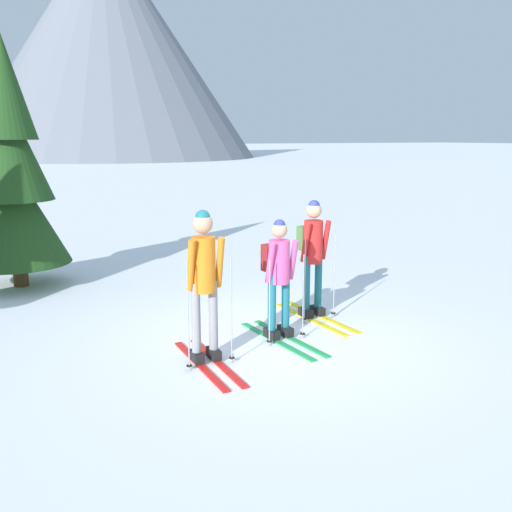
{
  "coord_description": "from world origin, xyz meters",
  "views": [
    {
      "loc": [
        -3.39,
        -6.35,
        2.67
      ],
      "look_at": [
        0.01,
        0.46,
        1.05
      ],
      "focal_mm": 39.5,
      "sensor_mm": 36.0,
      "label": 1
    }
  ],
  "objects_px": {
    "pine_tree_mid": "(12,174)",
    "skier_in_pink": "(279,273)",
    "skier_in_orange": "(204,279)",
    "skier_in_red": "(313,252)"
  },
  "relations": [
    {
      "from": "skier_in_pink",
      "to": "skier_in_red",
      "type": "distance_m",
      "value": 1.07
    },
    {
      "from": "skier_in_pink",
      "to": "pine_tree_mid",
      "type": "bearing_deg",
      "value": 122.99
    },
    {
      "from": "skier_in_orange",
      "to": "skier_in_red",
      "type": "xyz_separation_m",
      "value": [
        2.07,
        0.92,
        -0.03
      ]
    },
    {
      "from": "skier_in_pink",
      "to": "pine_tree_mid",
      "type": "relative_size",
      "value": 0.38
    },
    {
      "from": "skier_in_pink",
      "to": "pine_tree_mid",
      "type": "distance_m",
      "value": 5.44
    },
    {
      "from": "skier_in_orange",
      "to": "pine_tree_mid",
      "type": "height_order",
      "value": "pine_tree_mid"
    },
    {
      "from": "skier_in_pink",
      "to": "skier_in_red",
      "type": "height_order",
      "value": "skier_in_red"
    },
    {
      "from": "pine_tree_mid",
      "to": "skier_in_pink",
      "type": "bearing_deg",
      "value": -57.01
    },
    {
      "from": "skier_in_pink",
      "to": "pine_tree_mid",
      "type": "xyz_separation_m",
      "value": [
        -2.9,
        4.46,
        1.12
      ]
    },
    {
      "from": "skier_in_orange",
      "to": "pine_tree_mid",
      "type": "relative_size",
      "value": 0.42
    }
  ]
}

